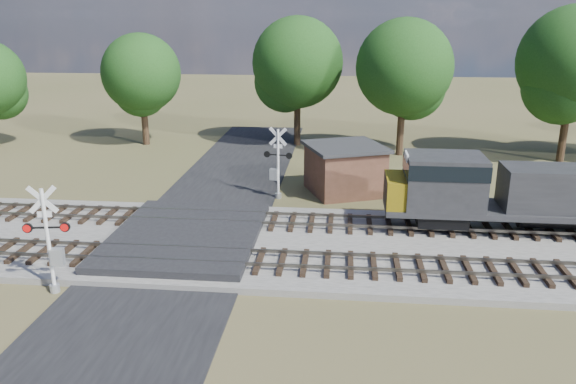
# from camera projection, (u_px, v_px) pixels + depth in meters

# --- Properties ---
(ground) EXTENTS (160.00, 160.00, 0.00)m
(ground) POSITION_uv_depth(u_px,v_px,m) (184.00, 247.00, 27.08)
(ground) COLOR #4A4C28
(ground) RESTS_ON ground
(ballast_bed) EXTENTS (140.00, 10.00, 0.30)m
(ballast_bed) POSITION_uv_depth(u_px,v_px,m) (393.00, 249.00, 26.56)
(ballast_bed) COLOR gray
(ballast_bed) RESTS_ON ground
(road) EXTENTS (7.00, 60.00, 0.08)m
(road) POSITION_uv_depth(u_px,v_px,m) (184.00, 247.00, 27.07)
(road) COLOR black
(road) RESTS_ON ground
(crossing_panel) EXTENTS (7.00, 9.00, 0.62)m
(crossing_panel) POSITION_uv_depth(u_px,v_px,m) (186.00, 237.00, 27.46)
(crossing_panel) COLOR #262628
(crossing_panel) RESTS_ON ground
(track_near) EXTENTS (140.00, 2.60, 0.33)m
(track_near) POSITION_uv_depth(u_px,v_px,m) (240.00, 259.00, 24.77)
(track_near) COLOR black
(track_near) RESTS_ON ballast_bed
(track_far) EXTENTS (140.00, 2.60, 0.33)m
(track_far) POSITION_uv_depth(u_px,v_px,m) (257.00, 220.00, 29.51)
(track_far) COLOR black
(track_far) RESTS_ON ballast_bed
(crossing_signal_near) EXTENTS (1.81, 0.46, 4.52)m
(crossing_signal_near) POSITION_uv_depth(u_px,v_px,m) (52.00, 249.00, 22.18)
(crossing_signal_near) COLOR silver
(crossing_signal_near) RESTS_ON ground
(crossing_signal_far) EXTENTS (1.76, 0.48, 4.40)m
(crossing_signal_far) POSITION_uv_depth(u_px,v_px,m) (277.00, 169.00, 33.80)
(crossing_signal_far) COLOR silver
(crossing_signal_far) RESTS_ON ground
(equipment_shed) EXTENTS (5.80, 5.80, 3.04)m
(equipment_shed) POSITION_uv_depth(u_px,v_px,m) (345.00, 169.00, 35.05)
(equipment_shed) COLOR #4C2F20
(equipment_shed) RESTS_ON ground
(treeline) EXTENTS (81.22, 11.43, 11.54)m
(treeline) POSITION_uv_depth(u_px,v_px,m) (383.00, 70.00, 43.72)
(treeline) COLOR black
(treeline) RESTS_ON ground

